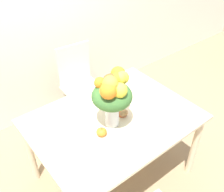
{
  "coord_description": "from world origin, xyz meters",
  "views": [
    {
      "loc": [
        -1.03,
        -1.27,
        2.23
      ],
      "look_at": [
        -0.05,
        -0.05,
        1.04
      ],
      "focal_mm": 42.0,
      "sensor_mm": 36.0,
      "label": 1
    }
  ],
  "objects_px": {
    "flower_vase": "(113,94)",
    "turkey_figurine": "(123,112)",
    "pumpkin": "(102,132)",
    "dining_chair_near_window": "(81,85)"
  },
  "relations": [
    {
      "from": "flower_vase",
      "to": "turkey_figurine",
      "type": "distance_m",
      "value": 0.31
    },
    {
      "from": "flower_vase",
      "to": "turkey_figurine",
      "type": "xyz_separation_m",
      "value": [
        0.13,
        0.03,
        -0.27
      ]
    },
    {
      "from": "flower_vase",
      "to": "turkey_figurine",
      "type": "height_order",
      "value": "flower_vase"
    },
    {
      "from": "turkey_figurine",
      "to": "dining_chair_near_window",
      "type": "xyz_separation_m",
      "value": [
        0.16,
        0.93,
        -0.29
      ]
    },
    {
      "from": "pumpkin",
      "to": "flower_vase",
      "type": "bearing_deg",
      "value": 17.72
    },
    {
      "from": "turkey_figurine",
      "to": "dining_chair_near_window",
      "type": "relative_size",
      "value": 0.11
    },
    {
      "from": "pumpkin",
      "to": "dining_chair_near_window",
      "type": "height_order",
      "value": "dining_chair_near_window"
    },
    {
      "from": "pumpkin",
      "to": "turkey_figurine",
      "type": "bearing_deg",
      "value": 14.55
    },
    {
      "from": "flower_vase",
      "to": "pumpkin",
      "type": "xyz_separation_m",
      "value": [
        -0.15,
        -0.05,
        -0.27
      ]
    },
    {
      "from": "pumpkin",
      "to": "turkey_figurine",
      "type": "xyz_separation_m",
      "value": [
        0.28,
        0.07,
        -0.0
      ]
    }
  ]
}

